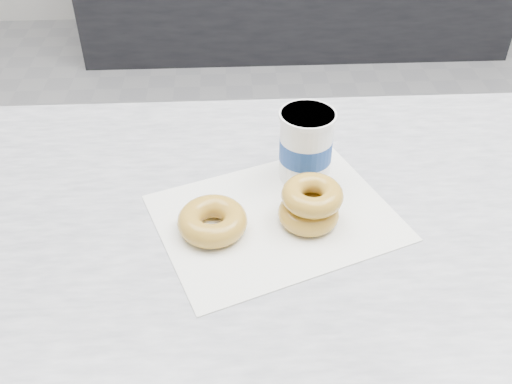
# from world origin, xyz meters

# --- Properties ---
(ground) EXTENTS (5.00, 5.00, 0.00)m
(ground) POSITION_xyz_m (0.00, 0.00, 0.00)
(ground) COLOR gray
(ground) RESTS_ON ground
(wax_paper) EXTENTS (0.41, 0.36, 0.00)m
(wax_paper) POSITION_xyz_m (-0.34, -0.58, 0.90)
(wax_paper) COLOR silver
(wax_paper) RESTS_ON counter
(donut_single) EXTENTS (0.13, 0.13, 0.04)m
(donut_single) POSITION_xyz_m (-0.43, -0.60, 0.92)
(donut_single) COLOR gold
(donut_single) RESTS_ON wax_paper
(donut_stack) EXTENTS (0.13, 0.13, 0.06)m
(donut_stack) POSITION_xyz_m (-0.29, -0.59, 0.93)
(donut_stack) COLOR gold
(donut_stack) RESTS_ON wax_paper
(coffee_cup) EXTENTS (0.10, 0.10, 0.12)m
(coffee_cup) POSITION_xyz_m (-0.28, -0.48, 0.96)
(coffee_cup) COLOR white
(coffee_cup) RESTS_ON counter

